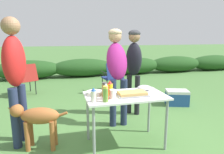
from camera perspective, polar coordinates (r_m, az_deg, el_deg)
ground_plane at (r=3.04m, az=3.68°, el=-18.57°), size 60.00×60.00×0.00m
shrub_hedge at (r=7.78m, az=-8.24°, el=2.68°), size 14.40×0.90×0.68m
folding_table at (r=2.77m, az=3.86°, el=-6.63°), size 1.10×0.64×0.74m
food_tray at (r=2.71m, az=5.81°, el=-4.80°), size 0.43×0.24×0.06m
plate_stack at (r=2.76m, az=-4.96°, el=-4.54°), size 0.23×0.23×0.05m
mixing_bowl at (r=3.01m, az=9.24°, el=-3.04°), size 0.21×0.21×0.07m
paper_cup_stack at (r=2.58m, az=0.16°, el=-4.87°), size 0.08×0.08×0.12m
mustard_bottle at (r=2.70m, az=-0.60°, el=-3.26°), size 0.08×0.08×0.20m
ketchup_bottle at (r=2.53m, az=-1.74°, el=-4.22°), size 0.07×0.07×0.21m
mayo_bottle at (r=2.45m, az=-5.26°, el=-5.19°), size 0.08×0.08×0.18m
relish_jar at (r=2.44m, az=-1.87°, el=-4.93°), size 0.07×0.07×0.20m
spice_jar at (r=2.64m, az=-2.15°, el=-3.65°), size 0.07×0.07×0.20m
standing_person_in_red_jacket at (r=3.42m, az=1.39°, el=3.46°), size 0.36×0.49×1.66m
standing_person_in_navy_coat at (r=2.99m, az=-25.99°, el=1.79°), size 0.38×0.44×1.78m
standing_person_with_beanie at (r=3.85m, az=6.25°, el=4.40°), size 0.38×0.38×1.64m
dog at (r=2.94m, az=-20.73°, el=-10.90°), size 0.81×0.33×0.64m
camp_chair_green_behind_table at (r=5.65m, az=-23.38°, el=-0.19°), size 0.68×0.74×0.83m
camp_chair_near_hedge at (r=5.47m, az=0.21°, el=0.40°), size 0.53×0.64×0.83m
cooler_box at (r=4.76m, az=18.05°, el=-5.59°), size 0.56×0.45×0.34m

